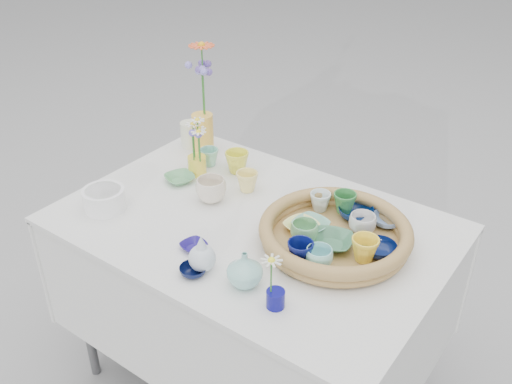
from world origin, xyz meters
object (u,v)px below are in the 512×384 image
Objects in this scene: display_table at (253,380)px; tall_vase_yellow at (203,133)px; bud_vase_seafoam at (245,269)px; wicker_tray at (335,234)px.

display_table is 7.88× the size of tall_vase_yellow.
display_table is 11.79× the size of bud_vase_seafoam.
display_table is at bearing -169.88° from wicker_tray.
display_table is at bearing 122.38° from bud_vase_seafoam.
display_table is 1.01m from tall_vase_yellow.
wicker_tray is at bearing -18.38° from tall_vase_yellow.
display_table is 0.88m from bud_vase_seafoam.
tall_vase_yellow is (-0.74, 0.25, 0.04)m from wicker_tray.
bud_vase_seafoam is 0.67× the size of tall_vase_yellow.
wicker_tray is 2.96× the size of tall_vase_yellow.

